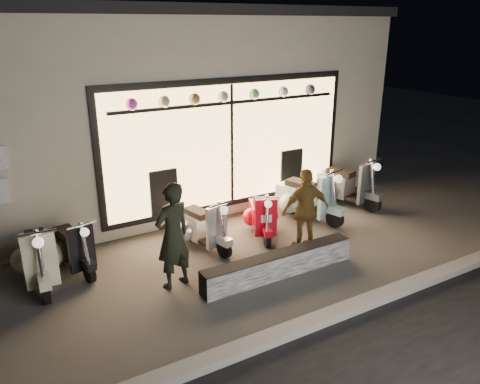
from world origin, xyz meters
The scene contains 12 objects.
ground centered at (0.00, 0.00, 0.00)m, with size 40.00×40.00×0.00m, color #383533.
kerb centered at (0.00, -2.00, 0.06)m, with size 40.00×0.25×0.12m, color slate.
shop_building centered at (0.00, 4.98, 2.10)m, with size 10.20×6.23×4.20m.
graffiti_barrier centered at (0.23, -0.65, 0.20)m, with size 2.71×0.28×0.40m, color black.
scooter_silver centered at (-0.38, 1.02, 0.39)m, with size 0.61×1.35×0.96m.
scooter_red centered at (0.90, 0.92, 0.37)m, with size 0.73×1.25×0.91m.
scooter_black centered at (-2.60, 1.33, 0.38)m, with size 0.59×1.32×0.93m.
scooter_cream centered at (-3.11, 1.16, 0.42)m, with size 0.50×1.48×1.06m.
scooter_blue centered at (2.05, 1.14, 0.45)m, with size 0.80×1.55×1.11m.
scooter_grey centered at (3.33, 1.36, 0.44)m, with size 0.76×1.54×1.10m.
man centered at (-1.33, -0.09, 0.85)m, with size 0.62×0.41×1.69m, color black.
woman centered at (1.18, -0.08, 0.75)m, with size 0.88×0.37×1.50m, color brown.
Camera 1 is at (-3.64, -6.12, 3.85)m, focal length 35.00 mm.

